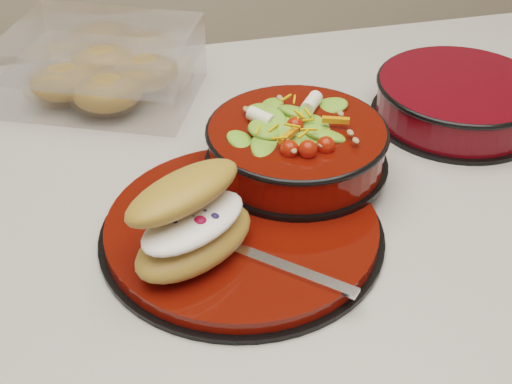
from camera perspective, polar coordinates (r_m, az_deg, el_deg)
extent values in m
cube|color=#A49F96|center=(0.83, -3.10, -0.58)|extent=(1.24, 0.74, 0.04)
cylinder|color=black|center=(0.74, -1.14, -3.40)|extent=(0.30, 0.30, 0.01)
cylinder|color=#570902|center=(0.74, -1.15, -2.81)|extent=(0.28, 0.28, 0.01)
torus|color=black|center=(0.73, -0.21, -2.93)|extent=(0.16, 0.16, 0.01)
cylinder|color=black|center=(0.81, 3.20, 2.33)|extent=(0.21, 0.21, 0.01)
cylinder|color=#570902|center=(0.80, 3.26, 3.81)|extent=(0.20, 0.20, 0.04)
torus|color=black|center=(0.79, 3.31, 4.90)|extent=(0.20, 0.20, 0.01)
ellipsoid|color=#528725|center=(0.79, 3.29, 4.50)|extent=(0.17, 0.17, 0.07)
sphere|color=#B41607|center=(0.79, 6.28, 7.23)|extent=(0.02, 0.02, 0.02)
sphere|color=#B41607|center=(0.81, 2.57, 8.32)|extent=(0.02, 0.02, 0.02)
sphere|color=#B41607|center=(0.76, 0.43, 6.56)|extent=(0.02, 0.02, 0.02)
sphere|color=#B41607|center=(0.74, 4.28, 5.36)|extent=(0.02, 0.02, 0.02)
cylinder|color=silver|center=(0.81, 4.52, 8.31)|extent=(0.03, 0.04, 0.02)
cylinder|color=silver|center=(0.78, 0.43, 7.19)|extent=(0.04, 0.03, 0.02)
cube|color=orange|center=(0.75, 2.64, 5.80)|extent=(0.03, 0.03, 0.01)
cube|color=orange|center=(0.78, 6.50, 6.97)|extent=(0.03, 0.02, 0.01)
ellipsoid|color=#A77633|center=(0.68, -4.93, -3.94)|extent=(0.15, 0.14, 0.04)
ellipsoid|color=white|center=(0.67, -5.03, -2.42)|extent=(0.13, 0.12, 0.02)
ellipsoid|color=#A77633|center=(0.67, -5.39, 0.07)|extent=(0.15, 0.13, 0.03)
sphere|color=#AF0C2A|center=(0.66, -6.87, -2.29)|extent=(0.01, 0.01, 0.01)
sphere|color=#AF0C2A|center=(0.66, -4.50, -2.47)|extent=(0.01, 0.01, 0.01)
sphere|color=#191947|center=(0.67, -5.79, -1.81)|extent=(0.01, 0.01, 0.01)
sphere|color=#191947|center=(0.67, -4.10, -1.78)|extent=(0.01, 0.01, 0.01)
sphere|color=#191947|center=(0.66, -5.00, -2.23)|extent=(0.01, 0.01, 0.01)
sphere|color=#191947|center=(0.66, -3.32, -2.08)|extent=(0.01, 0.01, 0.01)
sphere|color=#191947|center=(0.66, -6.44, -2.65)|extent=(0.01, 0.01, 0.01)
cube|color=silver|center=(0.68, 2.71, -6.14)|extent=(0.11, 0.10, 0.00)
cube|color=silver|center=(0.71, -3.44, -3.80)|extent=(0.05, 0.05, 0.00)
cube|color=white|center=(1.00, -11.93, 8.76)|extent=(0.29, 0.26, 0.05)
cube|color=white|center=(0.98, -12.28, 11.21)|extent=(0.29, 0.26, 0.04)
ellipsoid|color=#A77633|center=(1.00, -15.08, 8.51)|extent=(0.09, 0.08, 0.05)
ellipsoid|color=#A77633|center=(1.00, -8.83, 9.39)|extent=(0.09, 0.08, 0.05)
ellipsoid|color=#A77633|center=(1.04, -12.13, 10.05)|extent=(0.09, 0.08, 0.05)
ellipsoid|color=#A77633|center=(0.96, -11.78, 7.80)|extent=(0.09, 0.08, 0.05)
cylinder|color=black|center=(0.97, 15.66, 5.85)|extent=(0.22, 0.22, 0.01)
cylinder|color=#52050A|center=(0.96, 15.92, 7.22)|extent=(0.21, 0.21, 0.05)
torus|color=black|center=(0.95, 16.12, 8.27)|extent=(0.22, 0.22, 0.01)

